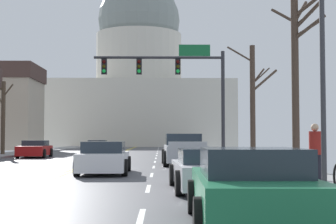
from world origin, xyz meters
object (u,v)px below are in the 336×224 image
street_lamp_right (311,6)px  pedestrian_01 (315,150)px  pickup_truck_near_00 (184,151)px  sedan_oncoming_00 (35,149)px  sedan_oncoming_01 (97,147)px  sedan_near_02 (209,170)px  signal_gantry (177,76)px  sedan_near_03 (251,189)px  sedan_near_01 (104,158)px

street_lamp_right → pedestrian_01: size_ratio=4.85×
pickup_truck_near_00 → sedan_oncoming_00: (-10.33, 10.16, -0.16)m
sedan_oncoming_00 → sedan_oncoming_01: sedan_oncoming_00 is taller
pickup_truck_near_00 → pedestrian_01: size_ratio=3.12×
sedan_near_02 → sedan_oncoming_00: bearing=114.5°
signal_gantry → street_lamp_right: street_lamp_right is taller
pickup_truck_near_00 → pedestrian_01: pedestrian_01 is taller
pickup_truck_near_00 → sedan_oncoming_01: bearing=109.6°
street_lamp_right → sedan_oncoming_00: bearing=119.5°
sedan_oncoming_01 → pickup_truck_near_00: bearing=-70.4°
sedan_near_02 → sedan_oncoming_01: sedan_oncoming_01 is taller
signal_gantry → pickup_truck_near_00: 5.83m
sedan_near_02 → sedan_oncoming_00: (-10.43, 22.84, 0.04)m
signal_gantry → pedestrian_01: signal_gantry is taller
street_lamp_right → sedan_near_03: size_ratio=1.84×
street_lamp_right → pickup_truck_near_00: bearing=102.2°
pedestrian_01 → street_lamp_right: bearing=-109.8°
sedan_near_02 → sedan_oncoming_01: 33.26m
sedan_near_03 → sedan_near_02: bearing=91.6°
pedestrian_01 → sedan_oncoming_00: bearing=121.1°
street_lamp_right → sedan_near_02: (-2.74, 0.48, -4.45)m
sedan_near_01 → sedan_near_02: sedan_near_01 is taller
sedan_oncoming_00 → signal_gantry: bearing=-32.3°
sedan_near_03 → pedestrian_01: bearing=64.4°
sedan_near_01 → sedan_near_03: (3.73, -12.07, -0.01)m
sedan_oncoming_00 → pedestrian_01: pedestrian_01 is taller
sedan_near_01 → sedan_near_03: bearing=-72.8°
pedestrian_01 → sedan_near_01: bearing=138.1°
sedan_near_01 → signal_gantry: bearing=72.4°
street_lamp_right → sedan_near_03: bearing=-116.5°
sedan_oncoming_01 → sedan_oncoming_00: bearing=-108.8°
sedan_near_03 → sedan_oncoming_01: sedan_near_03 is taller
signal_gantry → pedestrian_01: bearing=-77.9°
sedan_near_02 → sedan_oncoming_00: size_ratio=1.05×
signal_gantry → sedan_near_02: 17.12m
street_lamp_right → pedestrian_01: 4.03m
sedan_near_01 → pedestrian_01: pedestrian_01 is taller
sedan_near_02 → pedestrian_01: pedestrian_01 is taller
street_lamp_right → sedan_oncoming_00: street_lamp_right is taller
street_lamp_right → sedan_oncoming_00: (-13.17, 23.33, -4.41)m
sedan_near_01 → street_lamp_right: bearing=-47.4°
street_lamp_right → sedan_oncoming_01: street_lamp_right is taller
sedan_oncoming_00 → pedestrian_01: 26.17m
signal_gantry → sedan_near_02: bearing=-88.7°
signal_gantry → pickup_truck_near_00: size_ratio=1.49×
signal_gantry → sedan_oncoming_01: (-6.79, 15.99, -4.58)m
sedan_near_03 → sedan_oncoming_01: bearing=100.8°
sedan_oncoming_00 → sedan_oncoming_01: size_ratio=0.97×
sedan_oncoming_01 → pedestrian_01: bearing=-72.3°
sedan_near_01 → sedan_near_02: 7.33m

